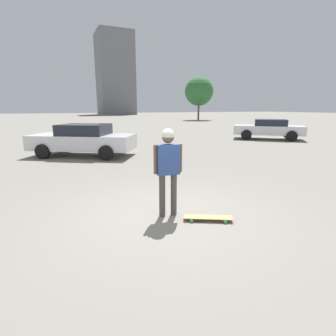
{
  "coord_description": "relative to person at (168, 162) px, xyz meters",
  "views": [
    {
      "loc": [
        -4.63,
        2.05,
        2.17
      ],
      "look_at": [
        0.0,
        0.0,
        1.0
      ],
      "focal_mm": 28.0,
      "sensor_mm": 36.0,
      "label": 1
    }
  ],
  "objects": [
    {
      "name": "ground_plane",
      "position": [
        0.0,
        0.0,
        -1.12
      ],
      "size": [
        220.0,
        220.0,
        0.0
      ],
      "primitive_type": "plane",
      "color": "gray"
    },
    {
      "name": "person",
      "position": [
        0.0,
        0.0,
        0.0
      ],
      "size": [
        0.25,
        0.59,
        1.78
      ],
      "rotation": [
        0.0,
        0.0,
        -1.67
      ],
      "color": "#4C4742",
      "rests_on": "ground_plane"
    },
    {
      "name": "skateboard",
      "position": [
        -0.56,
        -0.61,
        -1.05
      ],
      "size": [
        0.64,
        0.94,
        0.08
      ],
      "rotation": [
        0.0,
        0.0,
        1.08
      ],
      "color": "tan",
      "rests_on": "ground_plane"
    },
    {
      "name": "car_parked_near",
      "position": [
        7.88,
        0.76,
        -0.36
      ],
      "size": [
        3.97,
        4.91,
        1.45
      ],
      "rotation": [
        0.0,
        0.0,
        1.03
      ],
      "color": "silver",
      "rests_on": "ground_plane"
    },
    {
      "name": "car_parked_far",
      "position": [
        9.37,
        -11.85,
        -0.37
      ],
      "size": [
        4.41,
        4.67,
        1.38
      ],
      "rotation": [
        0.0,
        0.0,
        0.85
      ],
      "color": "silver",
      "rests_on": "ground_plane"
    },
    {
      "name": "building_block_distant",
      "position": [
        82.76,
        -18.15,
        11.37
      ],
      "size": [
        11.28,
        10.56,
        24.97
      ],
      "color": "slate",
      "rests_on": "ground_plane"
    },
    {
      "name": "tree_distant",
      "position": [
        37.18,
        -22.47,
        3.87
      ],
      "size": [
        5.01,
        5.01,
        7.5
      ],
      "color": "brown",
      "rests_on": "ground_plane"
    }
  ]
}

